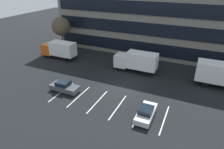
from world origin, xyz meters
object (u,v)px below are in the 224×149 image
Objects in this scene: box_truck_blue at (223,75)px; sedan_charcoal at (64,87)px; sedan_silver at (146,113)px; bare_tree at (61,26)px; box_truck_white at (136,61)px; box_truck_orange at (59,49)px.

box_truck_blue is 1.83× the size of sedan_charcoal.
box_truck_blue reaches higher than sedan_silver.
bare_tree is at bearing 146.88° from sedan_silver.
box_truck_orange is (-15.19, -0.48, -0.04)m from box_truck_white.
bare_tree is (-22.01, 14.36, 4.42)m from sedan_silver.
bare_tree reaches higher than sedan_charcoal.
box_truck_orange is 12.81m from sedan_charcoal.
box_truck_blue is 1.08× the size of bare_tree.
bare_tree is (-1.98, 3.76, 3.28)m from box_truck_orange.
box_truck_orange is at bearing 130.69° from sedan_charcoal.
box_truck_white reaches higher than sedan_silver.
box_truck_blue is at bearing 27.62° from sedan_charcoal.
box_truck_white reaches higher than sedan_charcoal.
box_truck_white is at bearing 1.82° from box_truck_orange.
bare_tree is at bearing 127.48° from sedan_charcoal.
bare_tree is at bearing 173.80° from box_truck_blue.
box_truck_white is 15.20m from box_truck_orange.
bare_tree reaches higher than box_truck_blue.
sedan_silver is (11.71, -0.93, -0.02)m from sedan_charcoal.
box_truck_orange is at bearing -178.18° from box_truck_white.
box_truck_orange is 1.69× the size of sedan_charcoal.
sedan_charcoal is 1.03× the size of sedan_silver.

